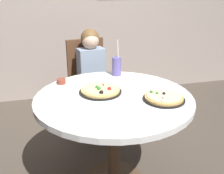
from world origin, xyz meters
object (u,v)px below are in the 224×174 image
pizza_veggie (100,90)px  soda_cup (117,66)px  chair_wooden (89,79)px  dining_table (114,110)px  pizza_cheese (164,98)px  sauce_bowl (61,81)px  diner_child (94,89)px

pizza_veggie → soda_cup: (0.22, 0.35, 0.06)m
chair_wooden → dining_table: bearing=-89.3°
pizza_cheese → dining_table: bearing=154.2°
dining_table → sauce_bowl: 0.50m
pizza_cheese → soda_cup: soda_cup is taller
dining_table → diner_child: diner_child is taller
chair_wooden → sauce_bowl: chair_wooden is taller
chair_wooden → sauce_bowl: 0.77m
pizza_veggie → pizza_cheese: 0.46m
diner_child → pizza_veggie: bearing=-96.8°
soda_cup → diner_child: bearing=108.8°
soda_cup → pizza_veggie: bearing=-122.0°
chair_wooden → pizza_veggie: chair_wooden is taller
dining_table → soda_cup: soda_cup is taller
pizza_cheese → diner_child: bearing=107.3°
soda_cup → sauce_bowl: size_ratio=4.38×
dining_table → sauce_bowl: (-0.34, 0.35, 0.13)m
pizza_veggie → pizza_cheese: pizza_veggie is taller
diner_child → pizza_cheese: bearing=-72.7°
chair_wooden → diner_child: diner_child is taller
pizza_cheese → soda_cup: size_ratio=0.94×
chair_wooden → pizza_veggie: (-0.06, -0.92, 0.24)m
dining_table → pizza_cheese: size_ratio=3.91×
diner_child → pizza_cheese: size_ratio=3.76×
diner_child → pizza_cheese: diner_child is taller
sauce_bowl → diner_child: bearing=53.6°
dining_table → soda_cup: size_ratio=3.67×
pizza_veggie → chair_wooden: bearing=86.0°
diner_child → soda_cup: size_ratio=3.53×
chair_wooden → pizza_cheese: (0.33, -1.16, 0.24)m
sauce_bowl → soda_cup: bearing=10.9°
chair_wooden → diner_child: (0.02, -0.18, -0.05)m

